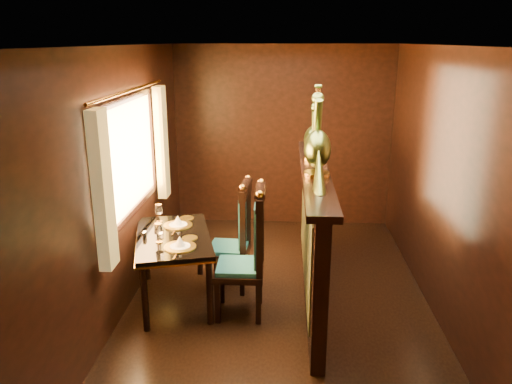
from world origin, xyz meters
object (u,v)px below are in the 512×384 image
(dining_table, at_px, (173,242))
(chair_right, at_px, (239,233))
(chair_left, at_px, (252,248))
(peacock_left, at_px, (318,132))
(peacock_right, at_px, (314,128))

(dining_table, relative_size, chair_right, 1.11)
(chair_left, bearing_deg, peacock_left, 8.38)
(peacock_left, height_order, peacock_right, peacock_left)
(chair_left, relative_size, peacock_left, 1.62)
(peacock_left, distance_m, peacock_right, 0.64)
(peacock_right, bearing_deg, dining_table, -159.19)
(chair_left, bearing_deg, chair_right, 107.31)
(chair_right, relative_size, peacock_left, 1.49)
(dining_table, height_order, peacock_right, peacock_right)
(chair_right, xyz_separation_m, peacock_left, (0.76, -0.42, 1.14))
(dining_table, height_order, chair_right, chair_right)
(dining_table, height_order, chair_left, chair_left)
(peacock_right, bearing_deg, chair_right, -163.86)
(chair_left, distance_m, peacock_left, 1.24)
(chair_left, xyz_separation_m, peacock_right, (0.58, 0.74, 1.02))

